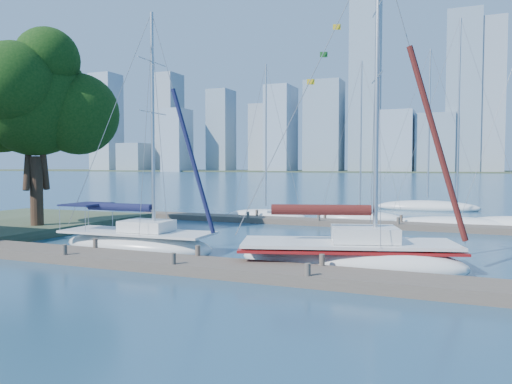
% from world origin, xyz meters
% --- Properties ---
extents(ground, '(700.00, 700.00, 0.00)m').
position_xyz_m(ground, '(0.00, 0.00, 0.00)').
color(ground, navy).
rests_on(ground, ground).
extents(near_dock, '(26.00, 2.00, 0.40)m').
position_xyz_m(near_dock, '(0.00, 0.00, 0.20)').
color(near_dock, brown).
rests_on(near_dock, ground).
extents(far_dock, '(30.00, 1.80, 0.36)m').
position_xyz_m(far_dock, '(2.00, 16.00, 0.18)').
color(far_dock, brown).
rests_on(far_dock, ground).
extents(far_shore, '(800.00, 100.00, 1.50)m').
position_xyz_m(far_shore, '(0.00, 320.00, 0.00)').
color(far_shore, '#38472D').
rests_on(far_shore, ground).
extents(tree, '(8.64, 7.88, 11.50)m').
position_xyz_m(tree, '(-13.01, 5.47, 7.75)').
color(tree, black).
rests_on(tree, ground).
extents(sailboat_navy, '(7.85, 2.86, 11.29)m').
position_xyz_m(sailboat_navy, '(-4.30, 2.91, 0.90)').
color(sailboat_navy, white).
rests_on(sailboat_navy, ground).
extents(sailboat_maroon, '(9.14, 5.29, 12.91)m').
position_xyz_m(sailboat_maroon, '(5.56, 2.70, 0.97)').
color(sailboat_maroon, white).
rests_on(sailboat_maroon, ground).
extents(bg_boat_1, '(6.53, 3.92, 11.66)m').
position_xyz_m(bg_boat_1, '(-3.79, 18.06, 0.25)').
color(bg_boat_1, white).
rests_on(bg_boat_1, ground).
extents(bg_boat_2, '(6.49, 3.79, 11.61)m').
position_xyz_m(bg_boat_2, '(2.88, 19.46, 0.25)').
color(bg_boat_2, white).
rests_on(bg_boat_2, ground).
extents(bg_boat_3, '(8.09, 3.25, 13.41)m').
position_xyz_m(bg_boat_3, '(9.28, 17.73, 0.25)').
color(bg_boat_3, white).
rests_on(bg_boat_3, ground).
extents(bg_boat_7, '(9.08, 4.19, 14.57)m').
position_xyz_m(bg_boat_7, '(6.82, 30.53, 0.29)').
color(bg_boat_7, white).
rests_on(bg_boat_7, ground).
extents(skyline, '(502.87, 51.31, 116.99)m').
position_xyz_m(skyline, '(26.53, 290.32, 36.46)').
color(skyline, '#8696AD').
rests_on(skyline, ground).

